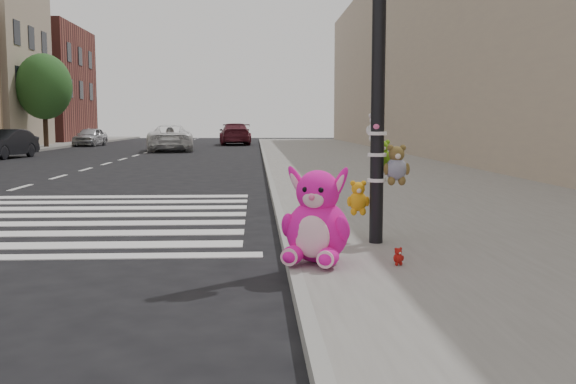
{
  "coord_description": "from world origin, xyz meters",
  "views": [
    {
      "loc": [
        1.17,
        -5.68,
        1.57
      ],
      "look_at": [
        1.55,
        1.84,
        0.75
      ],
      "focal_mm": 40.0,
      "sensor_mm": 36.0,
      "label": 1
    }
  ],
  "objects_px": {
    "signal_pole": "(379,109)",
    "car_white_near": "(170,138)",
    "car_dark_far": "(4,144)",
    "red_teddy": "(398,256)",
    "pink_bunny": "(317,223)"
  },
  "relations": [
    {
      "from": "signal_pole",
      "to": "red_teddy",
      "type": "relative_size",
      "value": 21.92
    },
    {
      "from": "car_white_near",
      "to": "car_dark_far",
      "type": "bearing_deg",
      "value": 40.91
    },
    {
      "from": "pink_bunny",
      "to": "red_teddy",
      "type": "distance_m",
      "value": 0.88
    },
    {
      "from": "pink_bunny",
      "to": "car_dark_far",
      "type": "bearing_deg",
      "value": 137.78
    },
    {
      "from": "signal_pole",
      "to": "car_white_near",
      "type": "bearing_deg",
      "value": 102.3
    },
    {
      "from": "red_teddy",
      "to": "car_white_near",
      "type": "xyz_separation_m",
      "value": [
        -6.09,
        29.31,
        0.48
      ]
    },
    {
      "from": "signal_pole",
      "to": "pink_bunny",
      "type": "xyz_separation_m",
      "value": [
        -0.83,
        -1.08,
        -1.17
      ]
    },
    {
      "from": "red_teddy",
      "to": "car_dark_far",
      "type": "xyz_separation_m",
      "value": [
        -12.39,
        22.35,
        0.4
      ]
    },
    {
      "from": "red_teddy",
      "to": "car_dark_far",
      "type": "bearing_deg",
      "value": 98.01
    },
    {
      "from": "signal_pole",
      "to": "car_white_near",
      "type": "xyz_separation_m",
      "value": [
        -6.12,
        28.07,
        -1.01
      ]
    },
    {
      "from": "signal_pole",
      "to": "pink_bunny",
      "type": "relative_size",
      "value": 3.96
    },
    {
      "from": "red_teddy",
      "to": "car_dark_far",
      "type": "distance_m",
      "value": 25.56
    },
    {
      "from": "car_dark_far",
      "to": "car_white_near",
      "type": "distance_m",
      "value": 9.39
    },
    {
      "from": "signal_pole",
      "to": "car_dark_far",
      "type": "xyz_separation_m",
      "value": [
        -12.42,
        21.11,
        -1.09
      ]
    },
    {
      "from": "pink_bunny",
      "to": "car_white_near",
      "type": "xyz_separation_m",
      "value": [
        -5.29,
        29.15,
        0.16
      ]
    }
  ]
}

